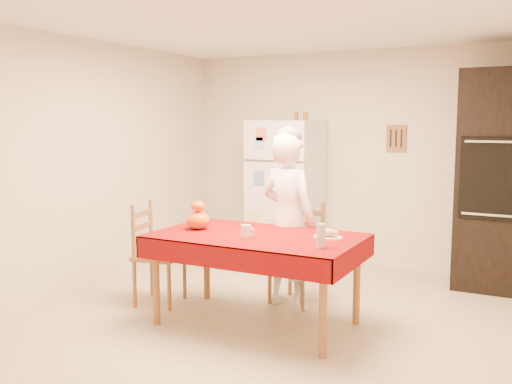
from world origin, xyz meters
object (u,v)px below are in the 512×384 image
Objects in this scene: coffee_mug at (246,231)px; wine_glass at (321,235)px; refrigerator at (286,193)px; oven_cabinet at (495,181)px; chair_left at (153,249)px; chair_far at (300,248)px; dining_table at (256,243)px; seated_woman at (289,221)px; bread_plate at (328,237)px; pumpkin_lower at (198,220)px.

coffee_mug is 0.67m from wine_glass.
refrigerator is 2.21m from coffee_mug.
chair_left is at bearing -144.23° from oven_cabinet.
refrigerator is at bearing -178.82° from oven_cabinet.
chair_far is 1.00× the size of chair_left.
coffee_mug reaches higher than dining_table.
seated_woman is 0.96m from wine_glass.
oven_cabinet reaches higher than chair_far.
coffee_mug reaches higher than bread_plate.
dining_table is (-1.63, -2.04, -0.41)m from oven_cabinet.
bread_plate is at bearing -56.66° from refrigerator.
bread_plate is (0.50, -0.61, 0.26)m from chair_far.
chair_far is 1.37m from chair_left.
refrigerator is 9.66× the size of wine_glass.
seated_woman is (1.15, 0.50, 0.29)m from chair_left.
refrigerator is 0.77× the size of oven_cabinet.
dining_table is at bearing -167.57° from bread_plate.
dining_table is 1.79× the size of chair_far.
chair_left reaches higher than bread_plate.
refrigerator reaches higher than seated_woman.
pumpkin_lower is 1.21m from wine_glass.
coffee_mug is at bearing 174.74° from wine_glass.
coffee_mug is (-0.03, -0.13, 0.12)m from dining_table.
seated_woman is 9.05× the size of wine_glass.
chair_far is 0.34m from seated_woman.
refrigerator is 1.59m from seated_woman.
wine_glass is (0.60, -0.75, 0.05)m from seated_woman.
oven_cabinet is 1.29× the size of dining_table.
dining_table is at bearing -105.56° from chair_left.
dining_table is 0.68m from wine_glass.
refrigerator is 1.79× the size of chair_far.
seated_woman is 0.69m from coffee_mug.
coffee_mug is at bearing -73.71° from refrigerator.
dining_table is 8.21× the size of pumpkin_lower.
pumpkin_lower reaches higher than coffee_mug.
seated_woman is (-0.04, -0.18, 0.29)m from chair_far.
wine_glass is at bearing -16.51° from dining_table.
dining_table is at bearing -86.34° from chair_far.
chair_far reaches higher than bread_plate.
refrigerator is at bearing 106.29° from coffee_mug.
oven_cabinet is 3.02m from pumpkin_lower.
pumpkin_lower is at bearing 171.88° from wine_glass.
oven_cabinet reaches higher than bread_plate.
oven_cabinet reaches higher than chair_left.
chair_far is 9.50× the size of coffee_mug.
refrigerator is 2.01m from pumpkin_lower.
seated_woman reaches higher than dining_table.
wine_glass is (1.76, -0.25, 0.34)m from chair_left.
refrigerator is 2.29m from oven_cabinet.
chair_far is 5.40× the size of wine_glass.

